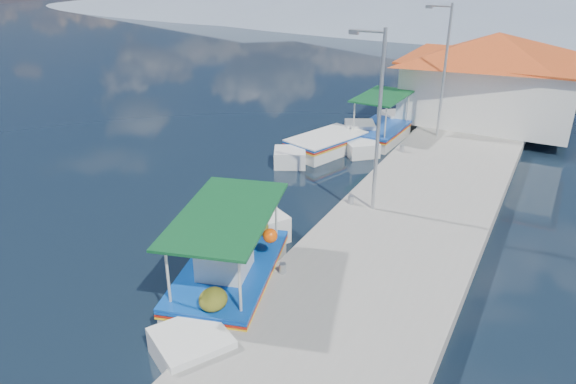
% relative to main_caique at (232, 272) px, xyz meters
% --- Properties ---
extents(ground, '(160.00, 160.00, 0.00)m').
position_rel_main_caique_xyz_m(ground, '(-2.55, 3.64, -0.51)').
color(ground, black).
rests_on(ground, ground).
extents(quay, '(5.00, 44.00, 0.50)m').
position_rel_main_caique_xyz_m(quay, '(3.35, 9.64, -0.26)').
color(quay, gray).
rests_on(quay, ground).
extents(bollards, '(0.20, 17.20, 0.30)m').
position_rel_main_caique_xyz_m(bollards, '(1.25, 8.89, 0.14)').
color(bollards, '#A5A8AD').
rests_on(bollards, quay).
extents(main_caique, '(3.75, 7.70, 2.64)m').
position_rel_main_caique_xyz_m(main_caique, '(0.00, 0.00, 0.00)').
color(main_caique, silver).
rests_on(main_caique, ground).
extents(caique_green_canopy, '(2.20, 6.72, 2.52)m').
position_rel_main_caique_xyz_m(caique_green_canopy, '(-0.57, 14.12, -0.13)').
color(caique_green_canopy, silver).
rests_on(caique_green_canopy, ground).
extents(caique_blue_hull, '(3.30, 6.38, 1.19)m').
position_rel_main_caique_xyz_m(caique_blue_hull, '(-2.25, 11.35, -0.19)').
color(caique_blue_hull, silver).
rests_on(caique_blue_hull, ground).
extents(harbor_building, '(10.49, 10.49, 4.40)m').
position_rel_main_caique_xyz_m(harbor_building, '(3.65, 18.64, 2.27)').
color(harbor_building, white).
rests_on(harbor_building, quay).
extents(lamp_post_near, '(1.21, 0.14, 6.00)m').
position_rel_main_caique_xyz_m(lamp_post_near, '(1.96, 5.64, 3.34)').
color(lamp_post_near, '#A5A8AD').
rests_on(lamp_post_near, quay).
extents(lamp_post_far, '(1.21, 0.14, 6.00)m').
position_rel_main_caique_xyz_m(lamp_post_far, '(1.96, 14.64, 3.34)').
color(lamp_post_far, '#A5A8AD').
rests_on(lamp_post_far, quay).
extents(mountain_ridge, '(171.40, 96.00, 5.50)m').
position_rel_main_caique_xyz_m(mountain_ridge, '(3.99, 59.64, 1.53)').
color(mountain_ridge, slate).
rests_on(mountain_ridge, ground).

